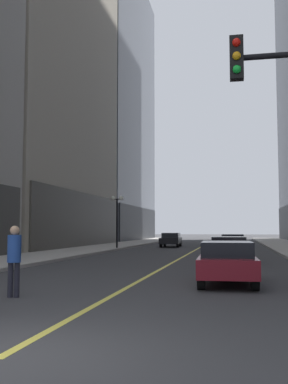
{
  "coord_description": "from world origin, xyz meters",
  "views": [
    {
      "loc": [
        3.1,
        -5.69,
        1.72
      ],
      "look_at": [
        -4.25,
        31.59,
        4.77
      ],
      "focal_mm": 42.76,
      "sensor_mm": 36.0,
      "label": 1
    }
  ],
  "objects": [
    {
      "name": "building_left_far",
      "position": [
        -17.06,
        60.0,
        20.11
      ],
      "size": [
        13.34,
        26.0,
        40.38
      ],
      "color": "slate",
      "rests_on": "ground"
    },
    {
      "name": "sidewalk_left",
      "position": [
        -8.25,
        35.0,
        0.07
      ],
      "size": [
        4.5,
        78.0,
        0.15
      ],
      "primitive_type": "cube",
      "color": "#ADA8A0",
      "rests_on": "ground"
    },
    {
      "name": "car_black",
      "position": [
        -2.81,
        37.59,
        0.72
      ],
      "size": [
        1.96,
        4.84,
        1.32
      ],
      "color": "black",
      "rests_on": "ground"
    },
    {
      "name": "street_lamp_left_far",
      "position": [
        -6.4,
        30.95,
        3.26
      ],
      "size": [
        1.06,
        0.36,
        4.43
      ],
      "color": "black",
      "rests_on": "ground"
    },
    {
      "name": "car_maroon",
      "position": [
        2.86,
        8.85,
        0.72
      ],
      "size": [
        1.84,
        4.21,
        1.32
      ],
      "color": "maroon",
      "rests_on": "ground"
    },
    {
      "name": "car_navy",
      "position": [
        3.03,
        27.97,
        0.72
      ],
      "size": [
        1.86,
        4.36,
        1.32
      ],
      "color": "#141E4C",
      "rests_on": "ground"
    },
    {
      "name": "ground_plane",
      "position": [
        0.0,
        35.0,
        0.0
      ],
      "size": [
        200.0,
        200.0,
        0.0
      ],
      "primitive_type": "plane",
      "color": "#38383A"
    },
    {
      "name": "car_red",
      "position": [
        2.77,
        17.8,
        0.72
      ],
      "size": [
        2.08,
        4.77,
        1.32
      ],
      "color": "#B21919",
      "rests_on": "ground"
    },
    {
      "name": "pedestrian_in_blue_hoodie",
      "position": [
        -2.37,
        5.07,
        1.05
      ],
      "size": [
        0.41,
        0.41,
        1.79
      ],
      "color": "black",
      "rests_on": "ground"
    },
    {
      "name": "lane_centre_stripe",
      "position": [
        0.0,
        35.0,
        0.0
      ],
      "size": [
        0.16,
        70.0,
        0.01
      ],
      "primitive_type": "cube",
      "color": "#E5D64C",
      "rests_on": "ground"
    }
  ]
}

